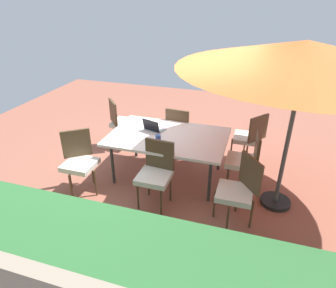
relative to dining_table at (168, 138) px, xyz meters
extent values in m
cube|color=#935442|center=(0.00, 0.00, -0.73)|extent=(10.00, 10.00, 0.02)
cube|color=#2D6633|center=(0.00, 2.56, -0.21)|extent=(6.30, 0.89, 1.02)
cube|color=silver|center=(0.00, 0.00, 0.03)|extent=(1.89, 1.24, 0.04)
cylinder|color=#333333|center=(-0.79, -0.47, -0.36)|extent=(0.05, 0.05, 0.73)
cylinder|color=#333333|center=(0.79, -0.47, -0.36)|extent=(0.05, 0.05, 0.73)
cylinder|color=#333333|center=(-0.79, 0.47, -0.36)|extent=(0.05, 0.05, 0.73)
cylinder|color=#333333|center=(0.79, 0.47, -0.36)|extent=(0.05, 0.05, 0.73)
cylinder|color=#4C4C4C|center=(-1.77, 0.23, 0.43)|extent=(0.06, 0.06, 2.30)
cone|color=orange|center=(-1.77, 0.23, 1.47)|extent=(3.09, 3.09, 0.33)
cylinder|color=black|center=(-1.77, 0.23, -0.69)|extent=(0.44, 0.44, 0.06)
cube|color=silver|center=(1.15, 0.83, -0.23)|extent=(0.46, 0.46, 0.08)
cube|color=#4C3823|center=(1.28, 0.66, 0.03)|extent=(0.37, 0.30, 0.45)
cylinder|color=#4C3823|center=(1.18, 1.08, -0.50)|extent=(0.03, 0.03, 0.45)
cylinder|color=#4C3823|center=(0.90, 0.86, -0.50)|extent=(0.03, 0.03, 0.45)
cylinder|color=#4C3823|center=(1.40, 0.79, -0.50)|extent=(0.03, 0.03, 0.45)
cylinder|color=#4C3823|center=(1.11, 0.57, -0.50)|extent=(0.03, 0.03, 0.45)
cube|color=silver|center=(1.18, -0.84, -0.23)|extent=(0.46, 0.46, 0.08)
cube|color=#4C3823|center=(1.34, -0.70, 0.03)|extent=(0.32, 0.35, 0.45)
cylinder|color=#4C3823|center=(0.93, -0.83, -0.50)|extent=(0.03, 0.03, 0.45)
cylinder|color=#4C3823|center=(1.16, -1.10, -0.50)|extent=(0.03, 0.03, 0.45)
cylinder|color=#4C3823|center=(1.20, -0.59, -0.50)|extent=(0.03, 0.03, 0.45)
cylinder|color=#4C3823|center=(1.43, -0.86, -0.50)|extent=(0.03, 0.03, 0.45)
cube|color=silver|center=(-1.19, -0.02, -0.23)|extent=(0.46, 0.46, 0.08)
cube|color=#4C3823|center=(-1.40, -0.04, 0.03)|extent=(0.08, 0.44, 0.45)
cylinder|color=#4C3823|center=(-0.99, -0.18, -0.50)|extent=(0.03, 0.03, 0.45)
cylinder|color=#4C3823|center=(-1.03, 0.18, -0.50)|extent=(0.03, 0.03, 0.45)
cylinder|color=#4C3823|center=(-1.35, -0.21, -0.50)|extent=(0.03, 0.03, 0.45)
cylinder|color=#4C3823|center=(-1.39, 0.15, -0.50)|extent=(0.03, 0.03, 0.45)
cube|color=silver|center=(-0.05, 0.80, -0.23)|extent=(0.46, 0.46, 0.08)
cube|color=#4C3823|center=(-0.06, 0.59, 0.03)|extent=(0.44, 0.07, 0.45)
cylinder|color=#4C3823|center=(0.15, 0.97, -0.50)|extent=(0.03, 0.03, 0.45)
cylinder|color=#4C3823|center=(-0.21, 1.00, -0.50)|extent=(0.03, 0.03, 0.45)
cylinder|color=#4C3823|center=(0.12, 0.61, -0.50)|extent=(0.03, 0.03, 0.45)
cylinder|color=#4C3823|center=(-0.24, 0.64, -0.50)|extent=(0.03, 0.03, 0.45)
cube|color=silver|center=(-1.18, 0.84, -0.23)|extent=(0.46, 0.46, 0.08)
cube|color=#4C3823|center=(-1.35, 0.71, 0.03)|extent=(0.30, 0.37, 0.45)
cylinder|color=#4C3823|center=(-0.93, 0.81, -0.50)|extent=(0.03, 0.03, 0.45)
cylinder|color=#4C3823|center=(-1.15, 1.09, -0.50)|extent=(0.03, 0.03, 0.45)
cylinder|color=#4C3823|center=(-1.21, 0.59, -0.50)|extent=(0.03, 0.03, 0.45)
cylinder|color=#4C3823|center=(-1.43, 0.88, -0.50)|extent=(0.03, 0.03, 0.45)
cube|color=silver|center=(0.01, -0.84, -0.23)|extent=(0.46, 0.46, 0.08)
cube|color=#4C3823|center=(0.03, -0.63, 0.03)|extent=(0.44, 0.07, 0.45)
cylinder|color=#4C3823|center=(-0.18, -1.00, -0.50)|extent=(0.03, 0.03, 0.45)
cylinder|color=#4C3823|center=(0.18, -1.03, -0.50)|extent=(0.03, 0.03, 0.45)
cylinder|color=#4C3823|center=(-0.15, -0.65, -0.50)|extent=(0.03, 0.03, 0.45)
cylinder|color=#4C3823|center=(0.20, -0.67, -0.50)|extent=(0.03, 0.03, 0.45)
cube|color=silver|center=(-1.21, -0.89, -0.23)|extent=(0.46, 0.46, 0.08)
cube|color=#4C3823|center=(-1.38, -0.76, 0.03)|extent=(0.30, 0.37, 0.45)
cylinder|color=#4C3823|center=(-1.18, -1.14, -0.50)|extent=(0.03, 0.03, 0.45)
cylinder|color=#4C3823|center=(-0.96, -0.86, -0.50)|extent=(0.03, 0.03, 0.45)
cylinder|color=#4C3823|center=(-1.47, -0.92, -0.50)|extent=(0.03, 0.03, 0.45)
cylinder|color=#4C3823|center=(-1.25, -0.64, -0.50)|extent=(0.03, 0.03, 0.45)
cube|color=gray|center=(0.28, -0.15, 0.06)|extent=(0.37, 0.31, 0.02)
cube|color=black|center=(0.31, -0.04, 0.16)|extent=(0.32, 0.15, 0.20)
cylinder|color=#334C99|center=(0.07, 0.27, 0.11)|extent=(0.08, 0.08, 0.12)
camera|label=1|loc=(-1.31, 4.14, 2.14)|focal=31.91mm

